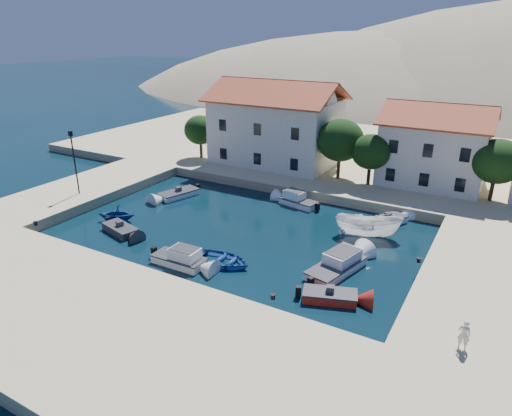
% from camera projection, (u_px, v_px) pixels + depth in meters
% --- Properties ---
extents(ground, '(400.00, 400.00, 0.00)m').
position_uv_depth(ground, '(163.00, 285.00, 31.02)').
color(ground, black).
rests_on(ground, ground).
extents(quay_south, '(52.00, 12.00, 1.00)m').
position_uv_depth(quay_south, '(93.00, 325.00, 25.99)').
color(quay_south, beige).
rests_on(quay_south, ground).
extents(quay_east, '(11.00, 20.00, 1.00)m').
position_uv_depth(quay_east, '(510.00, 290.00, 29.43)').
color(quay_east, beige).
rests_on(quay_east, ground).
extents(quay_west, '(8.00, 20.00, 1.00)m').
position_uv_depth(quay_west, '(86.00, 190.00, 47.68)').
color(quay_west, beige).
rests_on(quay_west, ground).
extents(quay_north, '(80.00, 36.00, 1.00)m').
position_uv_depth(quay_north, '(363.00, 155.00, 60.57)').
color(quay_north, beige).
rests_on(quay_north, ground).
extents(hills, '(254.00, 176.00, 99.00)m').
position_uv_depth(hills, '(512.00, 177.00, 129.85)').
color(hills, gray).
rests_on(hills, ground).
extents(building_left, '(14.70, 9.45, 9.70)m').
position_uv_depth(building_left, '(276.00, 121.00, 54.19)').
color(building_left, beige).
rests_on(building_left, quay_north).
extents(building_mid, '(10.50, 8.40, 8.30)m').
position_uv_depth(building_mid, '(435.00, 143.00, 46.95)').
color(building_mid, beige).
rests_on(building_mid, quay_north).
extents(trees, '(37.30, 5.30, 6.45)m').
position_uv_depth(trees, '(354.00, 145.00, 47.69)').
color(trees, '#382314').
rests_on(trees, quay_north).
extents(lamppost, '(0.35, 0.25, 6.22)m').
position_uv_depth(lamppost, '(74.00, 157.00, 43.80)').
color(lamppost, black).
rests_on(lamppost, quay_west).
extents(bollards, '(29.36, 9.56, 0.30)m').
position_uv_depth(bollards, '(228.00, 256.00, 32.42)').
color(bollards, black).
rests_on(bollards, ground).
extents(motorboat_grey_sw, '(3.84, 2.43, 1.25)m').
position_uv_depth(motorboat_grey_sw, '(120.00, 229.00, 38.85)').
color(motorboat_grey_sw, '#35353A').
rests_on(motorboat_grey_sw, ground).
extents(cabin_cruiser_south, '(4.10, 1.77, 1.60)m').
position_uv_depth(cabin_cruiser_south, '(179.00, 258.00, 33.57)').
color(cabin_cruiser_south, white).
rests_on(cabin_cruiser_south, ground).
extents(rowboat_south, '(4.52, 3.29, 0.92)m').
position_uv_depth(rowboat_south, '(223.00, 263.00, 33.83)').
color(rowboat_south, navy).
rests_on(rowboat_south, ground).
extents(motorboat_red_se, '(3.76, 2.59, 1.25)m').
position_uv_depth(motorboat_red_se, '(330.00, 296.00, 29.16)').
color(motorboat_red_se, maroon).
rests_on(motorboat_red_se, ground).
extents(cabin_cruiser_east, '(3.22, 5.43, 1.60)m').
position_uv_depth(cabin_cruiser_east, '(336.00, 266.00, 32.49)').
color(cabin_cruiser_east, white).
rests_on(cabin_cruiser_east, ground).
extents(boat_east, '(5.85, 3.60, 2.12)m').
position_uv_depth(boat_east, '(367.00, 236.00, 38.22)').
color(boat_east, white).
rests_on(boat_east, ground).
extents(motorboat_white_ne, '(3.13, 3.86, 1.25)m').
position_uv_depth(motorboat_white_ne, '(387.00, 221.00, 40.58)').
color(motorboat_white_ne, white).
rests_on(motorboat_white_ne, ground).
extents(rowboat_west, '(4.16, 3.97, 1.71)m').
position_uv_depth(rowboat_west, '(118.00, 221.00, 41.25)').
color(rowboat_west, navy).
rests_on(rowboat_west, ground).
extents(motorboat_white_west, '(2.97, 4.52, 1.25)m').
position_uv_depth(motorboat_white_west, '(179.00, 194.00, 47.11)').
color(motorboat_white_west, white).
rests_on(motorboat_white_west, ground).
extents(cabin_cruiser_north, '(4.04, 2.31, 1.60)m').
position_uv_depth(cabin_cruiser_north, '(298.00, 201.00, 44.68)').
color(cabin_cruiser_north, white).
rests_on(cabin_cruiser_north, ground).
extents(pedestrian, '(0.63, 0.43, 1.69)m').
position_uv_depth(pedestrian, '(464.00, 334.00, 23.07)').
color(pedestrian, silver).
rests_on(pedestrian, quay_east).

